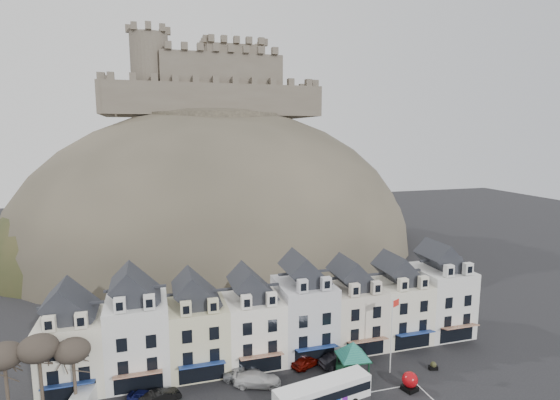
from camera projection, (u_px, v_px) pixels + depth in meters
The scene contains 19 objects.
townhouse_terrace at pixel (280, 314), 55.25m from camera, with size 54.40×9.35×11.80m.
castle_hill at pixel (223, 248), 106.56m from camera, with size 100.00×76.00×68.00m.
castle at pixel (212, 83), 106.85m from camera, with size 50.20×22.20×22.00m.
tree_left_far at pixel (4, 357), 41.65m from camera, with size 3.61×3.61×8.24m.
tree_left_mid at pixel (38, 349), 42.44m from camera, with size 3.78×3.78×8.64m.
tree_left_near at pixel (72, 351), 43.39m from camera, with size 3.43×3.43×7.84m.
bus at pixel (323, 394), 44.60m from camera, with size 10.78×4.34×2.97m.
bus_shelter at pixel (353, 350), 50.12m from camera, with size 6.82×6.82×4.35m.
red_buoy at pixel (410, 381), 47.85m from camera, with size 1.77×1.77×2.13m.
flagpole at pixel (392, 331), 50.86m from camera, with size 1.22×0.61×9.14m.
white_van at pixel (84, 400), 44.69m from camera, with size 2.63×4.53×1.94m.
planter_west at pixel (433, 366), 52.11m from camera, with size 1.11×0.74×1.02m.
planter_east at pixel (411, 375), 50.24m from camera, with size 0.92×0.63×0.89m.
car_navy at pixel (145, 397), 45.82m from camera, with size 1.47×3.67×1.25m, color #0B0F3B.
car_black at pixel (160, 397), 45.63m from camera, with size 1.47×4.22×1.39m, color black.
car_silver at pixel (243, 374), 50.17m from camera, with size 2.07×4.43×1.25m, color #9A9DA1.
car_white at pixel (257, 379), 48.79m from camera, with size 2.16×5.31×1.54m, color silver.
car_maroon at pixel (307, 361), 52.84m from camera, with size 1.66×4.13×1.41m, color #5C0A05.
car_charcoal at pixel (337, 360), 53.05m from camera, with size 1.61×4.61×1.52m, color black.
Camera 1 is at (-14.68, -34.28, 28.06)m, focal length 28.00 mm.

